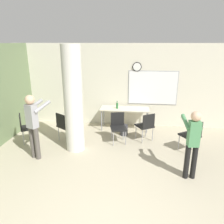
{
  "coord_description": "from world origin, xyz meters",
  "views": [
    {
      "loc": [
        0.38,
        -2.36,
        2.86
      ],
      "look_at": [
        -0.2,
        2.53,
        1.25
      ],
      "focal_mm": 35.0,
      "sensor_mm": 36.0,
      "label": 1
    }
  ],
  "objects_px": {
    "chair_near_pillar": "(65,125)",
    "chair_table_front": "(118,125)",
    "person_playing_side": "(193,140)",
    "folding_table": "(125,110)",
    "chair_table_right": "(146,125)",
    "bottle_on_table": "(117,106)",
    "chair_by_left_wall": "(26,126)",
    "chair_mid_room": "(192,134)",
    "person_watching_back": "(33,122)"
  },
  "relations": [
    {
      "from": "chair_near_pillar",
      "to": "chair_table_front",
      "type": "bearing_deg",
      "value": 4.21
    },
    {
      "from": "person_playing_side",
      "to": "folding_table",
      "type": "bearing_deg",
      "value": 121.16
    },
    {
      "from": "folding_table",
      "to": "chair_table_right",
      "type": "relative_size",
      "value": 1.85
    },
    {
      "from": "bottle_on_table",
      "to": "folding_table",
      "type": "bearing_deg",
      "value": 8.43
    },
    {
      "from": "bottle_on_table",
      "to": "chair_table_right",
      "type": "distance_m",
      "value": 1.28
    },
    {
      "from": "folding_table",
      "to": "chair_near_pillar",
      "type": "relative_size",
      "value": 1.85
    },
    {
      "from": "bottle_on_table",
      "to": "chair_table_front",
      "type": "distance_m",
      "value": 1.03
    },
    {
      "from": "chair_table_right",
      "to": "chair_near_pillar",
      "type": "relative_size",
      "value": 1.0
    },
    {
      "from": "folding_table",
      "to": "chair_by_left_wall",
      "type": "distance_m",
      "value": 3.1
    },
    {
      "from": "chair_by_left_wall",
      "to": "chair_table_right",
      "type": "height_order",
      "value": "same"
    },
    {
      "from": "folding_table",
      "to": "chair_mid_room",
      "type": "relative_size",
      "value": 1.85
    },
    {
      "from": "bottle_on_table",
      "to": "chair_table_right",
      "type": "xyz_separation_m",
      "value": [
        0.94,
        -0.81,
        -0.32
      ]
    },
    {
      "from": "bottle_on_table",
      "to": "chair_mid_room",
      "type": "relative_size",
      "value": 0.3
    },
    {
      "from": "chair_table_front",
      "to": "chair_mid_room",
      "type": "bearing_deg",
      "value": -11.24
    },
    {
      "from": "chair_mid_room",
      "to": "person_watching_back",
      "type": "distance_m",
      "value": 4.09
    },
    {
      "from": "chair_by_left_wall",
      "to": "chair_table_front",
      "type": "xyz_separation_m",
      "value": [
        2.66,
        0.35,
        0.0
      ]
    },
    {
      "from": "chair_by_left_wall",
      "to": "person_playing_side",
      "type": "height_order",
      "value": "person_playing_side"
    },
    {
      "from": "chair_table_right",
      "to": "person_watching_back",
      "type": "distance_m",
      "value": 3.13
    },
    {
      "from": "folding_table",
      "to": "chair_table_right",
      "type": "distance_m",
      "value": 1.1
    },
    {
      "from": "chair_near_pillar",
      "to": "chair_table_front",
      "type": "xyz_separation_m",
      "value": [
        1.58,
        0.12,
        0.0
      ]
    },
    {
      "from": "chair_table_right",
      "to": "person_watching_back",
      "type": "height_order",
      "value": "person_watching_back"
    },
    {
      "from": "folding_table",
      "to": "person_watching_back",
      "type": "relative_size",
      "value": 0.98
    },
    {
      "from": "folding_table",
      "to": "chair_near_pillar",
      "type": "xyz_separation_m",
      "value": [
        -1.7,
        -1.13,
        -0.17
      ]
    },
    {
      "from": "chair_table_front",
      "to": "person_playing_side",
      "type": "relative_size",
      "value": 0.57
    },
    {
      "from": "chair_table_right",
      "to": "chair_table_front",
      "type": "xyz_separation_m",
      "value": [
        -0.81,
        -0.16,
        0.0
      ]
    },
    {
      "from": "chair_table_front",
      "to": "person_watching_back",
      "type": "xyz_separation_m",
      "value": [
        -1.99,
        -1.17,
        0.46
      ]
    },
    {
      "from": "folding_table",
      "to": "person_watching_back",
      "type": "distance_m",
      "value": 3.05
    },
    {
      "from": "chair_near_pillar",
      "to": "folding_table",
      "type": "bearing_deg",
      "value": 33.48
    },
    {
      "from": "chair_table_front",
      "to": "person_watching_back",
      "type": "bearing_deg",
      "value": -149.45
    },
    {
      "from": "folding_table",
      "to": "chair_by_left_wall",
      "type": "height_order",
      "value": "chair_by_left_wall"
    },
    {
      "from": "bottle_on_table",
      "to": "chair_near_pillar",
      "type": "xyz_separation_m",
      "value": [
        -1.45,
        -1.09,
        -0.32
      ]
    },
    {
      "from": "chair_table_front",
      "to": "chair_near_pillar",
      "type": "bearing_deg",
      "value": -175.79
    },
    {
      "from": "chair_near_pillar",
      "to": "person_watching_back",
      "type": "xyz_separation_m",
      "value": [
        -0.41,
        -1.06,
        0.46
      ]
    },
    {
      "from": "folding_table",
      "to": "chair_table_front",
      "type": "distance_m",
      "value": 1.03
    },
    {
      "from": "folding_table",
      "to": "person_watching_back",
      "type": "height_order",
      "value": "person_watching_back"
    },
    {
      "from": "chair_table_front",
      "to": "chair_table_right",
      "type": "bearing_deg",
      "value": 11.04
    },
    {
      "from": "chair_near_pillar",
      "to": "person_watching_back",
      "type": "distance_m",
      "value": 1.23
    },
    {
      "from": "chair_by_left_wall",
      "to": "chair_near_pillar",
      "type": "xyz_separation_m",
      "value": [
        1.08,
        0.24,
        0.0
      ]
    },
    {
      "from": "chair_by_left_wall",
      "to": "person_playing_side",
      "type": "xyz_separation_m",
      "value": [
        4.36,
        -1.25,
        0.39
      ]
    },
    {
      "from": "bottle_on_table",
      "to": "chair_table_front",
      "type": "bearing_deg",
      "value": -82.5
    },
    {
      "from": "person_watching_back",
      "to": "chair_table_front",
      "type": "bearing_deg",
      "value": 30.55
    },
    {
      "from": "chair_near_pillar",
      "to": "chair_mid_room",
      "type": "relative_size",
      "value": 1.0
    },
    {
      "from": "chair_near_pillar",
      "to": "person_playing_side",
      "type": "relative_size",
      "value": 0.57
    },
    {
      "from": "chair_mid_room",
      "to": "chair_near_pillar",
      "type": "bearing_deg",
      "value": 175.5
    },
    {
      "from": "chair_near_pillar",
      "to": "chair_table_right",
      "type": "bearing_deg",
      "value": 6.55
    },
    {
      "from": "bottle_on_table",
      "to": "chair_by_left_wall",
      "type": "bearing_deg",
      "value": -152.35
    },
    {
      "from": "folding_table",
      "to": "chair_by_left_wall",
      "type": "xyz_separation_m",
      "value": [
        -2.78,
        -1.36,
        -0.17
      ]
    },
    {
      "from": "folding_table",
      "to": "chair_table_front",
      "type": "relative_size",
      "value": 1.85
    },
    {
      "from": "bottle_on_table",
      "to": "chair_mid_room",
      "type": "bearing_deg",
      "value": -32.78
    },
    {
      "from": "chair_by_left_wall",
      "to": "chair_mid_room",
      "type": "height_order",
      "value": "same"
    }
  ]
}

